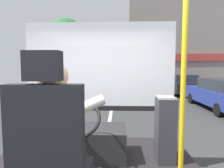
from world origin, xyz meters
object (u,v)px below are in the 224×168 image
at_px(parked_car_blue, 224,94).
at_px(parked_car_black, 180,84).
at_px(parked_car_silver, 152,76).
at_px(parked_car_white, 164,78).
at_px(steering_console, 85,141).
at_px(bus_driver, 56,129).
at_px(driver_seat, 52,163).
at_px(fare_box, 165,129).
at_px(handrail_pole, 183,87).

bearing_deg(parked_car_blue, parked_car_black, 93.15).
bearing_deg(parked_car_black, parked_car_silver, 89.95).
xyz_separation_m(parked_car_white, parked_car_silver, (-0.29, 5.38, 0.02)).
bearing_deg(steering_console, bus_driver, -90.00).
height_order(driver_seat, bus_driver, driver_seat).
bearing_deg(driver_seat, fare_box, 47.70).
height_order(handrail_pole, fare_box, handrail_pole).
distance_m(bus_driver, parked_car_black, 13.07).
relative_size(bus_driver, parked_car_white, 0.21).
xyz_separation_m(steering_console, parked_car_blue, (5.04, 5.98, -0.16)).
distance_m(parked_car_blue, parked_car_white, 11.10).
bearing_deg(parked_car_white, fare_box, -103.20).
bearing_deg(handrail_pole, fare_box, 86.44).
height_order(driver_seat, parked_car_blue, driver_seat).
relative_size(steering_console, parked_car_blue, 0.26).
relative_size(driver_seat, parked_car_blue, 0.30).
xyz_separation_m(driver_seat, parked_car_silver, (4.78, 23.67, -0.42)).
xyz_separation_m(parked_car_blue, parked_car_silver, (-0.27, 16.48, 0.06)).
height_order(steering_console, handrail_pole, handrail_pole).
height_order(bus_driver, handrail_pole, handrail_pole).
bearing_deg(parked_car_black, fare_box, -108.52).
xyz_separation_m(bus_driver, steering_console, (0.00, 1.10, -0.53)).
xyz_separation_m(handrail_pole, parked_car_silver, (3.78, 23.29, -0.91)).
xyz_separation_m(driver_seat, parked_car_blue, (5.04, 7.19, -0.49)).
distance_m(bus_driver, fare_box, 1.52).
relative_size(parked_car_blue, parked_car_silver, 1.07).
bearing_deg(steering_console, driver_seat, -90.00).
distance_m(steering_console, parked_car_blue, 7.83).
distance_m(handrail_pole, fare_box, 0.98).
height_order(bus_driver, steering_console, bus_driver).
distance_m(steering_console, fare_box, 1.07).
height_order(bus_driver, parked_car_silver, bus_driver).
height_order(driver_seat, parked_car_black, driver_seat).
bearing_deg(steering_console, parked_car_silver, 78.00).
bearing_deg(handrail_pole, driver_seat, -158.73).
distance_m(bus_driver, steering_console, 1.22).
relative_size(driver_seat, parked_car_black, 0.29).
xyz_separation_m(parked_car_black, parked_car_white, (0.30, 6.04, 0.03)).
xyz_separation_m(handrail_pole, parked_car_blue, (4.04, 6.80, -0.97)).
relative_size(fare_box, parked_car_silver, 0.21).
bearing_deg(handrail_pole, parked_car_black, 72.39).
distance_m(steering_console, parked_car_silver, 22.97).
bearing_deg(steering_console, parked_car_white, 73.48).
xyz_separation_m(handrail_pole, parked_car_black, (3.77, 11.87, -0.96)).
xyz_separation_m(steering_console, parked_car_black, (4.77, 11.04, -0.15)).
height_order(parked_car_black, parked_car_silver, parked_car_silver).
bearing_deg(driver_seat, parked_car_black, 68.75).
xyz_separation_m(driver_seat, fare_box, (1.05, 1.15, -0.13)).
bearing_deg(fare_box, steering_console, 176.78).
bearing_deg(parked_car_silver, parked_car_blue, -89.07).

